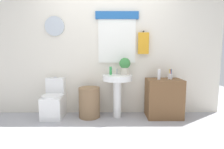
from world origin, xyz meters
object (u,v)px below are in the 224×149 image
(wooden_cabinet, at_px, (164,98))
(soap_bottle, at_px, (111,71))
(laundry_hamper, at_px, (89,102))
(pedestal_sink, at_px, (117,85))
(toothbrush_cup, at_px, (170,76))
(lotion_bottle, at_px, (159,74))
(toilet, at_px, (54,102))
(potted_plant, at_px, (125,65))

(wooden_cabinet, distance_m, soap_bottle, 1.10)
(laundry_hamper, relative_size, pedestal_sink, 0.71)
(laundry_hamper, height_order, toothbrush_cup, toothbrush_cup)
(pedestal_sink, bearing_deg, wooden_cabinet, 0.00)
(pedestal_sink, relative_size, soap_bottle, 5.32)
(lotion_bottle, distance_m, toothbrush_cup, 0.23)
(toilet, distance_m, pedestal_sink, 1.21)
(laundry_hamper, bearing_deg, wooden_cabinet, 0.00)
(laundry_hamper, bearing_deg, potted_plant, 5.24)
(toilet, xyz_separation_m, soap_bottle, (1.05, 0.02, 0.58))
(soap_bottle, relative_size, toothbrush_cup, 0.80)
(soap_bottle, xyz_separation_m, lotion_bottle, (0.87, -0.09, -0.06))
(toilet, xyz_separation_m, lotion_bottle, (1.92, -0.07, 0.52))
(toilet, xyz_separation_m, wooden_cabinet, (2.03, -0.03, 0.07))
(laundry_hamper, bearing_deg, pedestal_sink, 0.00)
(lotion_bottle, relative_size, toothbrush_cup, 1.01)
(laundry_hamper, height_order, pedestal_sink, pedestal_sink)
(lotion_bottle, height_order, toothbrush_cup, lotion_bottle)
(toothbrush_cup, bearing_deg, lotion_bottle, -164.79)
(toilet, bearing_deg, soap_bottle, 1.02)
(wooden_cabinet, distance_m, toothbrush_cup, 0.42)
(laundry_hamper, xyz_separation_m, pedestal_sink, (0.51, 0.00, 0.32))
(toilet, bearing_deg, potted_plant, 1.25)
(wooden_cabinet, relative_size, toothbrush_cup, 3.83)
(potted_plant, height_order, lotion_bottle, potted_plant)
(toilet, xyz_separation_m, toothbrush_cup, (2.14, -0.01, 0.48))
(laundry_hamper, height_order, wooden_cabinet, wooden_cabinet)
(laundry_hamper, height_order, potted_plant, potted_plant)
(potted_plant, distance_m, toothbrush_cup, 0.85)
(toothbrush_cup, bearing_deg, toilet, 179.70)
(soap_bottle, bearing_deg, toilet, -178.98)
(pedestal_sink, distance_m, potted_plant, 0.39)
(laundry_hamper, xyz_separation_m, wooden_cabinet, (1.37, 0.00, 0.08))
(laundry_hamper, relative_size, soap_bottle, 3.76)
(toilet, distance_m, soap_bottle, 1.20)
(wooden_cabinet, bearing_deg, pedestal_sink, 180.00)
(laundry_hamper, xyz_separation_m, potted_plant, (0.65, 0.06, 0.69))
(toilet, bearing_deg, laundry_hamper, -2.72)
(wooden_cabinet, height_order, soap_bottle, soap_bottle)
(soap_bottle, height_order, potted_plant, potted_plant)
(potted_plant, relative_size, lotion_bottle, 1.65)
(soap_bottle, height_order, lotion_bottle, soap_bottle)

